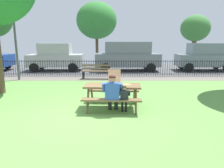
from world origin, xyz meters
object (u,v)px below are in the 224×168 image
at_px(adult_at_table, 112,92).
at_px(far_tree_center, 194,29).
at_px(parked_car_left, 55,57).
at_px(picnic_table_foreground, 112,90).
at_px(pizza_slice_on_table, 125,84).
at_px(parked_car_center, 127,56).
at_px(far_tree_midleft, 96,21).
at_px(parked_car_right, 203,57).
at_px(child_at_table, 124,97).
at_px(pizza_box_open, 114,81).
at_px(park_bench_center, 96,72).
at_px(lamp_post_walkway, 14,31).

relative_size(adult_at_table, far_tree_center, 0.26).
height_order(parked_car_left, far_tree_center, far_tree_center).
bearing_deg(picnic_table_foreground, far_tree_center, 60.41).
height_order(pizza_slice_on_table, parked_car_left, parked_car_left).
height_order(picnic_table_foreground, parked_car_left, parked_car_left).
xyz_separation_m(parked_car_center, far_tree_midleft, (-2.60, 5.59, 2.93)).
bearing_deg(parked_car_right, child_at_table, -124.76).
bearing_deg(far_tree_center, picnic_table_foreground, -119.59).
distance_m(picnic_table_foreground, far_tree_center, 16.53).
xyz_separation_m(pizza_box_open, far_tree_center, (7.99, 14.07, 2.40)).
relative_size(park_bench_center, far_tree_center, 0.35).
distance_m(pizza_slice_on_table, parked_car_center, 8.52).
bearing_deg(picnic_table_foreground, parked_car_center, 82.66).
xyz_separation_m(lamp_post_walkway, far_tree_midleft, (3.76, 9.23, 1.37)).
height_order(park_bench_center, lamp_post_walkway, lamp_post_walkway).
relative_size(pizza_slice_on_table, parked_car_center, 0.06).
xyz_separation_m(picnic_table_foreground, lamp_post_walkway, (-5.25, 4.95, 2.05)).
relative_size(parked_car_center, far_tree_center, 1.01).
distance_m(parked_car_center, parked_car_right, 5.59).
distance_m(child_at_table, park_bench_center, 5.89).
height_order(lamp_post_walkway, far_tree_center, far_tree_center).
bearing_deg(far_tree_center, lamp_post_walkway, -145.26).
relative_size(picnic_table_foreground, parked_car_right, 0.48).
bearing_deg(picnic_table_foreground, adult_at_table, -89.75).
bearing_deg(far_tree_midleft, far_tree_center, -0.00).
bearing_deg(far_tree_midleft, picnic_table_foreground, -83.99).
relative_size(park_bench_center, parked_car_center, 0.35).
xyz_separation_m(adult_at_table, parked_car_right, (6.69, 9.09, 0.35)).
relative_size(pizza_slice_on_table, park_bench_center, 0.17).
bearing_deg(parked_car_left, far_tree_center, 24.71).
distance_m(child_at_table, parked_car_right, 11.13).
distance_m(picnic_table_foreground, child_at_table, 0.66).
distance_m(pizza_box_open, parked_car_left, 9.45).
relative_size(child_at_table, far_tree_center, 0.19).
bearing_deg(parked_car_right, adult_at_table, -126.36).
relative_size(picnic_table_foreground, park_bench_center, 1.16).
bearing_deg(lamp_post_walkway, far_tree_center, 34.74).
xyz_separation_m(parked_car_center, far_tree_center, (6.95, 5.59, 2.19)).
height_order(park_bench_center, far_tree_midleft, far_tree_midleft).
xyz_separation_m(parked_car_left, parked_car_center, (5.21, -0.00, 0.09)).
distance_m(picnic_table_foreground, pizza_slice_on_table, 0.49).
distance_m(pizza_box_open, parked_car_center, 8.55).
bearing_deg(pizza_slice_on_table, child_at_table, -97.71).
height_order(pizza_box_open, adult_at_table, pizza_box_open).
relative_size(lamp_post_walkway, parked_car_center, 0.95).
relative_size(pizza_box_open, parked_car_left, 0.12).
xyz_separation_m(lamp_post_walkway, parked_car_right, (11.94, 3.63, -1.64)).
height_order(child_at_table, parked_car_center, parked_car_center).
bearing_deg(pizza_box_open, pizza_slice_on_table, -1.00).
height_order(lamp_post_walkway, far_tree_midleft, far_tree_midleft).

